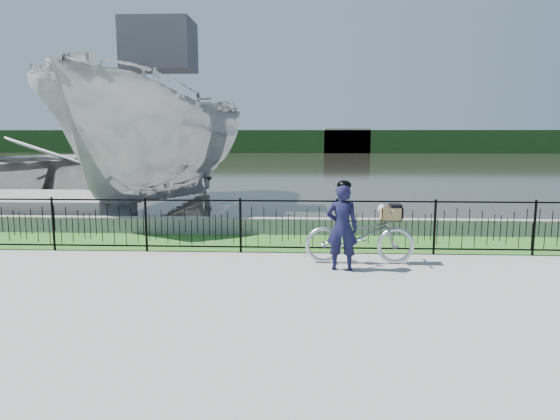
{
  "coord_description": "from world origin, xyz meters",
  "views": [
    {
      "loc": [
        0.3,
        -8.58,
        2.46
      ],
      "look_at": [
        -0.15,
        1.0,
        1.0
      ],
      "focal_mm": 32.0,
      "sensor_mm": 36.0,
      "label": 1
    }
  ],
  "objects": [
    {
      "name": "water",
      "position": [
        0.0,
        33.0,
        0.0
      ],
      "size": [
        120.0,
        120.0,
        0.0
      ],
      "primitive_type": "plane",
      "color": "#27271E",
      "rests_on": "ground"
    },
    {
      "name": "cyclist",
      "position": [
        1.01,
        0.34,
        0.82
      ],
      "size": [
        0.61,
        0.44,
        1.65
      ],
      "color": "black",
      "rests_on": "ground"
    },
    {
      "name": "bicycle_rig",
      "position": [
        1.4,
        0.84,
        0.55
      ],
      "size": [
        2.08,
        0.72,
        1.17
      ],
      "color": "#B7BAC4",
      "rests_on": "ground"
    },
    {
      "name": "fence",
      "position": [
        0.0,
        1.6,
        0.58
      ],
      "size": [
        14.0,
        0.06,
        1.15
      ],
      "primitive_type": null,
      "color": "black",
      "rests_on": "ground"
    },
    {
      "name": "far_building_left",
      "position": [
        -18.0,
        58.0,
        2.0
      ],
      "size": [
        8.0,
        4.0,
        4.0
      ],
      "primitive_type": "cube",
      "color": "#ACA18A",
      "rests_on": "ground"
    },
    {
      "name": "quay_wall",
      "position": [
        0.0,
        3.6,
        0.2
      ],
      "size": [
        60.0,
        0.3,
        0.4
      ],
      "primitive_type": "cube",
      "color": "gray",
      "rests_on": "ground"
    },
    {
      "name": "ground",
      "position": [
        0.0,
        0.0,
        0.0
      ],
      "size": [
        120.0,
        120.0,
        0.0
      ],
      "primitive_type": "plane",
      "color": "gray",
      "rests_on": "ground"
    },
    {
      "name": "far_building_right",
      "position": [
        6.0,
        58.5,
        1.6
      ],
      "size": [
        6.0,
        3.0,
        3.2
      ],
      "primitive_type": "cube",
      "color": "#ACA18A",
      "rests_on": "ground"
    },
    {
      "name": "far_treeline",
      "position": [
        0.0,
        60.0,
        1.5
      ],
      "size": [
        120.0,
        6.0,
        3.0
      ],
      "primitive_type": "cube",
      "color": "#20451A",
      "rests_on": "ground"
    },
    {
      "name": "grass_strip",
      "position": [
        0.0,
        2.6,
        0.0
      ],
      "size": [
        60.0,
        2.0,
        0.01
      ],
      "primitive_type": "cube",
      "color": "#316B21",
      "rests_on": "ground"
    },
    {
      "name": "boat_near",
      "position": [
        -4.38,
        7.91,
        2.23
      ],
      "size": [
        5.69,
        11.58,
        6.09
      ],
      "color": "#A5A5A5",
      "rests_on": "water"
    }
  ]
}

